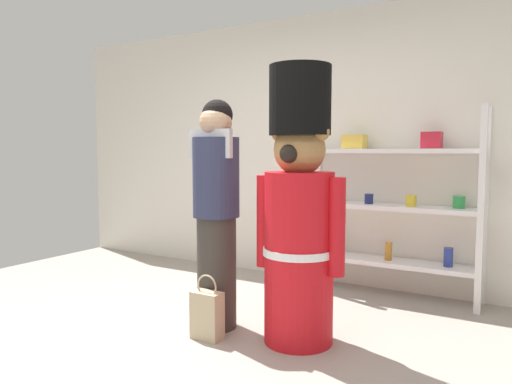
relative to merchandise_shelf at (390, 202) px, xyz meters
name	(u,v)px	position (x,y,z in m)	size (l,w,h in m)	color
ground_plane	(186,359)	(-0.70, -1.98, -0.83)	(6.40, 6.40, 0.00)	#9E9389
back_wall	(326,149)	(-0.70, 0.22, 0.47)	(6.40, 0.12, 2.60)	silver
merchandise_shelf	(390,202)	(0.00, 0.00, 0.00)	(1.54, 0.35, 1.64)	white
teddy_bear_guard	(299,215)	(-0.22, -1.38, 0.03)	(0.64, 0.48, 1.83)	red
person_shopper	(216,209)	(-0.85, -1.44, 0.04)	(0.35, 0.33, 1.64)	#38332D
shopping_bag	(207,314)	(-0.78, -1.65, -0.66)	(0.21, 0.12, 0.45)	#C1AD89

